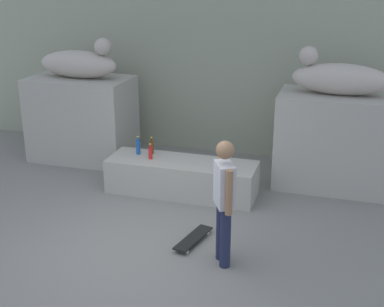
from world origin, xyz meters
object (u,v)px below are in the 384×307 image
Objects in this scene: bottle_red at (150,153)px; skateboard at (193,238)px; bottle_clear at (228,165)px; statue_reclining_left at (80,63)px; statue_reclining_right at (338,78)px; bottle_blue at (138,147)px; skater at (224,198)px; bottle_brown at (152,147)px.

skateboard is at bearing -51.53° from bottle_red.
skateboard is 1.50m from bottle_clear.
statue_reclining_left is 3.70m from bottle_clear.
bottle_red reaches higher than skateboard.
statue_reclining_right is at bearing 2.58° from statue_reclining_left.
bottle_clear is (3.23, -1.32, -1.23)m from statue_reclining_left.
statue_reclining_right reaches higher than bottle_red.
statue_reclining_left is 5.03× the size of bottle_blue.
statue_reclining_right is at bearing 17.00° from bottle_blue.
statue_reclining_right is 6.01× the size of bottle_red.
bottle_blue is (1.55, -0.98, -1.20)m from statue_reclining_left.
statue_reclining_left and statue_reclining_right have the same top height.
statue_reclining_left is at bearing 2.36° from statue_reclining_right.
bottle_brown is (-1.81, 2.17, -0.22)m from skater.
statue_reclining_right reaches higher than bottle_clear.
bottle_blue is (-0.29, 0.16, 0.03)m from bottle_red.
skater is 5.54× the size of bottle_brown.
skater is 2.60m from bottle_red.
bottle_blue is at bearing 168.57° from bottle_clear.
bottle_blue is (-1.68, 0.34, 0.02)m from bottle_clear.
skater is 2.91m from bottle_blue.
bottle_brown is at bearing 11.94° from skater.
bottle_clear is at bearing -19.63° from statue_reclining_left.
skater reaches higher than bottle_brown.
bottle_blue is at bearing 54.39° from skateboard.
bottle_red is at bearing -29.25° from statue_reclining_left.
bottle_clear is (0.17, 1.36, 0.63)m from skateboard.
bottle_brown is 0.93× the size of bottle_blue.
statue_reclining_left reaches higher than bottle_brown.
statue_reclining_left reaches higher than bottle_red.
bottle_blue is (-1.50, 1.69, 0.65)m from skateboard.
statue_reclining_left reaches higher than bottle_clear.
skater is at bearing -113.83° from skateboard.
skater is 5.17× the size of bottle_blue.
statue_reclining_right is 3.43m from skater.
bottle_blue is (-2.02, 2.08, -0.21)m from skater.
bottle_blue is at bearing 16.29° from skater.
bottle_brown reaches higher than skateboard.
statue_reclining_right is 0.97× the size of skater.
skater is 1.07m from skateboard.
bottle_red is (-1.74, 1.92, -0.23)m from skater.
skateboard is 2.74× the size of bottle_brown.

